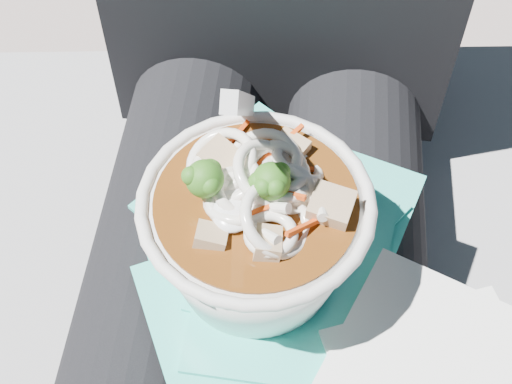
# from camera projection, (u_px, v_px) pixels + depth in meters

# --- Properties ---
(stone_ledge) EXTENTS (1.05, 0.61, 0.44)m
(stone_ledge) POSITION_uv_depth(u_px,v_px,m) (266.00, 303.00, 0.94)
(stone_ledge) COLOR gray
(stone_ledge) RESTS_ON ground
(lap) EXTENTS (0.30, 0.48, 0.14)m
(lap) POSITION_uv_depth(u_px,v_px,m) (254.00, 306.00, 0.62)
(lap) COLOR black
(lap) RESTS_ON stone_ledge
(person_body) EXTENTS (0.34, 0.94, 0.98)m
(person_body) POSITION_uv_depth(u_px,v_px,m) (264.00, 200.00, 0.65)
(person_body) COLOR black
(person_body) RESTS_ON ground
(plastic_bag) EXTENTS (0.27, 0.40, 0.02)m
(plastic_bag) POSITION_uv_depth(u_px,v_px,m) (285.00, 303.00, 0.54)
(plastic_bag) COLOR #2DBEAC
(plastic_bag) RESTS_ON lap
(napkins) EXTENTS (0.18, 0.20, 0.01)m
(napkins) POSITION_uv_depth(u_px,v_px,m) (439.00, 379.00, 0.49)
(napkins) COLOR white
(napkins) RESTS_ON plastic_bag
(udon_bowl) EXTENTS (0.16, 0.17, 0.20)m
(udon_bowl) POSITION_uv_depth(u_px,v_px,m) (256.00, 226.00, 0.50)
(udon_bowl) COLOR silver
(udon_bowl) RESTS_ON plastic_bag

